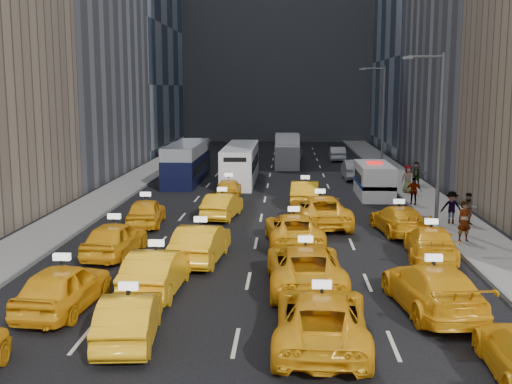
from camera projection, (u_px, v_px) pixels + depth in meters
The scene contains 38 objects.
ground at pixel (245, 298), 22.36m from camera, with size 160.00×160.00×0.00m, color black.
sidewalk_west at pixel (126, 186), 47.50m from camera, with size 3.00×90.00×0.15m, color gray.
sidewalk_east at pixel (412, 188), 46.49m from camera, with size 3.00×90.00×0.15m, color gray.
curb_west at pixel (145, 186), 47.42m from camera, with size 0.15×90.00×0.18m, color slate.
curb_east at pixel (392, 187), 46.55m from camera, with size 0.15×90.00×0.18m, color slate.
streetlight_near at pixel (438, 133), 32.96m from camera, with size 2.15×0.22×9.00m.
streetlight_far at pixel (382, 116), 52.67m from camera, with size 2.15×0.22×9.00m.
taxi_1 at pixel (129, 317), 18.44m from camera, with size 1.51×4.32×1.42m, color #FFAF15.
taxi_2 at pixel (321, 318), 18.16m from camera, with size 2.59×5.62×1.56m, color #FFAF15.
taxi_4 at pixel (63, 287), 20.95m from camera, with size 1.89×4.70×1.60m, color #FFAF15.
taxi_5 at pixel (157, 271), 22.88m from camera, with size 1.67×4.80×1.58m, color #FFAF15.
taxi_6 at pixel (305, 266), 23.37m from camera, with size 2.67×5.79×1.61m, color #FFAF15.
taxi_7 at pixel (432, 288), 20.90m from camera, with size 2.22×5.47×1.59m, color #FFAF15.
taxi_8 at pixel (115, 239), 27.77m from camera, with size 1.83×4.55×1.55m, color #FFAF15.
taxi_9 at pixel (201, 243), 26.93m from camera, with size 1.69×4.84×1.60m, color #FFAF15.
taxi_10 at pixel (294, 229), 29.78m from camera, with size 2.47×5.35×1.49m, color #FFAF15.
taxi_11 at pixel (430, 243), 27.32m from camera, with size 1.99×4.90×1.42m, color #FFAF15.
taxi_12 at pixel (146, 212), 33.96m from camera, with size 1.74×4.34×1.48m, color #FFAF15.
taxi_13 at pixel (222, 206), 35.96m from camera, with size 1.51×4.33×1.43m, color #FFAF15.
taxi_14 at pixel (320, 210), 33.95m from camera, with size 2.72×5.91×1.64m, color #FFAF15.
taxi_15 at pixel (398, 220), 32.17m from camera, with size 1.98×4.87×1.41m, color #FFAF15.
taxi_16 at pixel (229, 188), 42.31m from camera, with size 1.61×4.01×1.37m, color #FFAF15.
taxi_17 at pixel (305, 193), 39.73m from camera, with size 1.66×4.75×1.57m, color #FFAF15.
nypd_van at pixel (374, 181), 42.90m from camera, with size 2.32×5.66×2.41m.
double_decker at pixel (187, 163), 49.86m from camera, with size 2.61×10.27×2.97m.
city_bus at pixel (241, 164), 49.78m from camera, with size 3.34×11.18×2.84m.
box_truck at pixel (287, 151), 59.29m from camera, with size 2.64×6.61×2.96m.
misc_car_0 at pixel (354, 169), 51.41m from camera, with size 1.67×4.79×1.58m, color #95979B.
misc_car_1 at pixel (197, 156), 62.01m from camera, with size 2.28×4.95×1.38m, color black.
misc_car_2 at pixel (292, 152), 66.18m from camera, with size 1.97×4.86×1.41m, color slate.
misc_car_3 at pixel (248, 153), 65.01m from camera, with size 1.58×3.92×1.33m, color black.
misc_car_4 at pixel (337, 154), 64.50m from camera, with size 1.50×4.29×1.41m, color #AFB3B7.
pedestrian_0 at pixel (465, 221), 29.82m from camera, with size 0.69×0.46×1.90m, color gray.
pedestrian_1 at pixel (469, 209), 33.50m from camera, with size 0.82×0.45×1.69m, color gray.
pedestrian_2 at pixel (452, 207), 33.79m from camera, with size 1.11×0.46×1.72m, color gray.
pedestrian_3 at pixel (413, 191), 39.30m from camera, with size 0.98×0.45×1.67m, color gray.
pedestrian_4 at pixel (408, 179), 43.81m from camera, with size 0.92×0.50×1.88m, color gray.
pedestrian_5 at pixel (416, 174), 46.91m from camera, with size 1.61×0.46×1.74m, color gray.
Camera 1 is at (1.44, -21.43, 7.23)m, focal length 45.00 mm.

